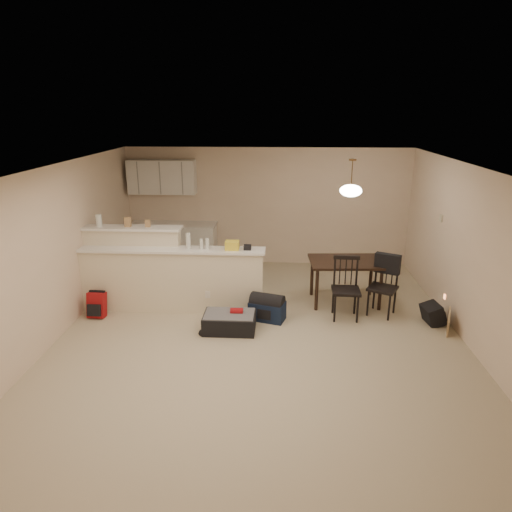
# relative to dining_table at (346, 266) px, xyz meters

# --- Properties ---
(room) EXTENTS (7.00, 7.02, 2.50)m
(room) POSITION_rel_dining_table_xyz_m (-1.42, -1.38, 0.57)
(room) COLOR #BBAD90
(room) RESTS_ON ground
(breakfast_bar) EXTENTS (3.08, 0.58, 1.39)m
(breakfast_bar) POSITION_rel_dining_table_xyz_m (-3.18, -0.40, -0.07)
(breakfast_bar) COLOR beige
(breakfast_bar) RESTS_ON ground
(upper_cabinets) EXTENTS (1.40, 0.34, 0.70)m
(upper_cabinets) POSITION_rel_dining_table_xyz_m (-3.62, 1.94, 1.22)
(upper_cabinets) COLOR white
(upper_cabinets) RESTS_ON room
(kitchen_counter) EXTENTS (1.80, 0.60, 0.90)m
(kitchen_counter) POSITION_rel_dining_table_xyz_m (-3.42, 1.81, -0.23)
(kitchen_counter) COLOR white
(kitchen_counter) RESTS_ON ground
(thermostat) EXTENTS (0.02, 0.12, 0.12)m
(thermostat) POSITION_rel_dining_table_xyz_m (1.57, 0.17, 0.82)
(thermostat) COLOR beige
(thermostat) RESTS_ON room
(jar) EXTENTS (0.10, 0.10, 0.20)m
(jar) POSITION_rel_dining_table_xyz_m (-4.16, -0.26, 0.81)
(jar) COLOR silver
(jar) RESTS_ON breakfast_bar
(cereal_box) EXTENTS (0.10, 0.07, 0.16)m
(cereal_box) POSITION_rel_dining_table_xyz_m (-3.67, -0.26, 0.79)
(cereal_box) COLOR tan
(cereal_box) RESTS_ON breakfast_bar
(small_box) EXTENTS (0.08, 0.06, 0.12)m
(small_box) POSITION_rel_dining_table_xyz_m (-3.34, -0.26, 0.77)
(small_box) COLOR tan
(small_box) RESTS_ON breakfast_bar
(bottle_a) EXTENTS (0.07, 0.07, 0.26)m
(bottle_a) POSITION_rel_dining_table_xyz_m (-2.63, -0.48, 0.54)
(bottle_a) COLOR silver
(bottle_a) RESTS_ON breakfast_bar
(bottle_b) EXTENTS (0.06, 0.06, 0.18)m
(bottle_b) POSITION_rel_dining_table_xyz_m (-2.32, -0.48, 0.50)
(bottle_b) COLOR silver
(bottle_b) RESTS_ON breakfast_bar
(bag_lump) EXTENTS (0.22, 0.18, 0.14)m
(bag_lump) POSITION_rel_dining_table_xyz_m (-1.91, -0.48, 0.48)
(bag_lump) COLOR tan
(bag_lump) RESTS_ON breakfast_bar
(pouch) EXTENTS (0.12, 0.10, 0.08)m
(pouch) POSITION_rel_dining_table_xyz_m (-1.67, -0.48, 0.45)
(pouch) COLOR tan
(pouch) RESTS_ON breakfast_bar
(extra_item_x) EXTENTS (0.06, 0.06, 0.17)m
(extra_item_x) POSITION_rel_dining_table_xyz_m (-2.41, -0.48, 0.50)
(extra_item_x) COLOR silver
(extra_item_x) RESTS_ON breakfast_bar
(dining_table) EXTENTS (1.28, 0.89, 0.77)m
(dining_table) POSITION_rel_dining_table_xyz_m (0.00, 0.00, 0.00)
(dining_table) COLOR black
(dining_table) RESTS_ON ground
(pendant_lamp) EXTENTS (0.36, 0.36, 0.62)m
(pendant_lamp) POSITION_rel_dining_table_xyz_m (0.00, -0.00, 1.31)
(pendant_lamp) COLOR brown
(pendant_lamp) RESTS_ON room
(dining_chair_near) EXTENTS (0.45, 0.43, 1.01)m
(dining_chair_near) POSITION_rel_dining_table_xyz_m (-0.07, -0.64, -0.17)
(dining_chair_near) COLOR black
(dining_chair_near) RESTS_ON ground
(dining_chair_far) EXTENTS (0.57, 0.56, 0.98)m
(dining_chair_far) POSITION_rel_dining_table_xyz_m (0.54, -0.48, -0.19)
(dining_chair_far) COLOR black
(dining_chair_far) RESTS_ON ground
(suitcase) EXTENTS (0.80, 0.52, 0.27)m
(suitcase) POSITION_rel_dining_table_xyz_m (-1.90, -1.18, -0.54)
(suitcase) COLOR black
(suitcase) RESTS_ON ground
(red_backpack) EXTENTS (0.28, 0.19, 0.41)m
(red_backpack) POSITION_rel_dining_table_xyz_m (-4.12, -0.80, -0.47)
(red_backpack) COLOR maroon
(red_backpack) RESTS_ON ground
(navy_duffel) EXTENTS (0.62, 0.46, 0.31)m
(navy_duffel) POSITION_rel_dining_table_xyz_m (-1.33, -0.77, -0.53)
(navy_duffel) COLOR #111D37
(navy_duffel) RESTS_ON ground
(black_daypack) EXTENTS (0.30, 0.39, 0.31)m
(black_daypack) POSITION_rel_dining_table_xyz_m (1.29, -0.77, -0.52)
(black_daypack) COLOR black
(black_daypack) RESTS_ON ground
(cardboard_sheet) EXTENTS (0.16, 0.41, 0.32)m
(cardboard_sheet) POSITION_rel_dining_table_xyz_m (1.43, -1.08, -0.52)
(cardboard_sheet) COLOR tan
(cardboard_sheet) RESTS_ON ground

